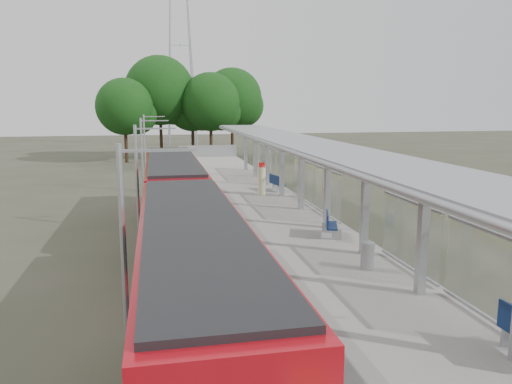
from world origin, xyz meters
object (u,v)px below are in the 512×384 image
(bench_mid, at_px, (330,224))
(info_pillar_far, at_px, (262,181))
(train, at_px, (180,218))
(bench_far, at_px, (276,182))
(litter_bin, at_px, (367,256))

(bench_mid, bearing_deg, info_pillar_far, 112.39)
(train, relative_size, info_pillar_far, 13.98)
(info_pillar_far, bearing_deg, bench_mid, -103.87)
(train, xyz_separation_m, bench_far, (6.57, 11.00, -0.52))
(bench_mid, bearing_deg, bench_far, 105.57)
(train, height_order, info_pillar_far, train)
(bench_mid, xyz_separation_m, bench_far, (0.45, 11.06, 0.00))
(bench_far, xyz_separation_m, info_pillar_far, (-1.22, -1.29, 0.32))
(bench_far, height_order, info_pillar_far, info_pillar_far)
(train, xyz_separation_m, litter_bin, (5.90, -4.30, -0.59))
(litter_bin, bearing_deg, bench_far, 87.52)
(litter_bin, bearing_deg, bench_mid, 87.15)
(train, bearing_deg, litter_bin, -36.06)
(bench_far, distance_m, litter_bin, 15.31)
(info_pillar_far, bearing_deg, litter_bin, -106.08)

